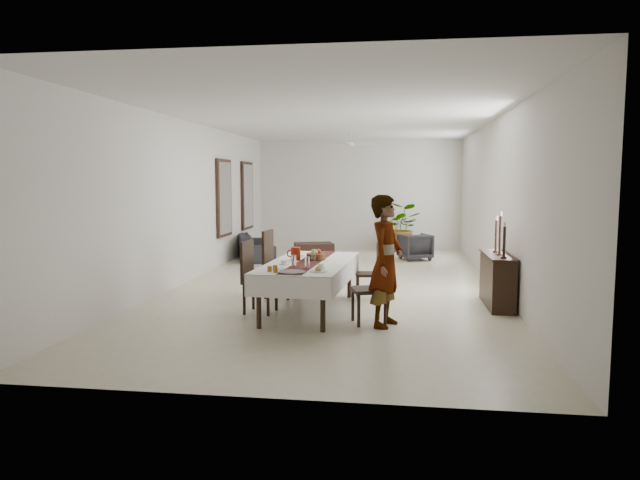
{
  "coord_description": "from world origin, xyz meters",
  "views": [
    {
      "loc": [
        1.19,
        -11.01,
        2.02
      ],
      "look_at": [
        -0.08,
        -1.83,
        1.05
      ],
      "focal_mm": 32.0,
      "sensor_mm": 36.0,
      "label": 1
    }
  ],
  "objects_px": {
    "red_pitcher": "(296,254)",
    "woman": "(386,261)",
    "dining_table_top": "(309,264)",
    "sideboard_body": "(497,281)",
    "sofa": "(256,246)"
  },
  "relations": [
    {
      "from": "dining_table_top",
      "to": "sofa",
      "type": "relative_size",
      "value": 1.13
    },
    {
      "from": "red_pitcher",
      "to": "woman",
      "type": "height_order",
      "value": "woman"
    },
    {
      "from": "dining_table_top",
      "to": "sofa",
      "type": "bearing_deg",
      "value": 115.82
    },
    {
      "from": "dining_table_top",
      "to": "sideboard_body",
      "type": "xyz_separation_m",
      "value": [
        2.94,
        0.78,
        -0.33
      ]
    },
    {
      "from": "red_pitcher",
      "to": "sofa",
      "type": "bearing_deg",
      "value": 110.48
    },
    {
      "from": "woman",
      "to": "sofa",
      "type": "bearing_deg",
      "value": 47.33
    },
    {
      "from": "sideboard_body",
      "to": "sofa",
      "type": "height_order",
      "value": "sideboard_body"
    },
    {
      "from": "sofa",
      "to": "sideboard_body",
      "type": "bearing_deg",
      "value": -152.29
    },
    {
      "from": "sideboard_body",
      "to": "woman",
      "type": "bearing_deg",
      "value": -139.1
    },
    {
      "from": "dining_table_top",
      "to": "woman",
      "type": "distance_m",
      "value": 1.41
    },
    {
      "from": "red_pitcher",
      "to": "sideboard_body",
      "type": "bearing_deg",
      "value": 10.9
    },
    {
      "from": "woman",
      "to": "red_pitcher",
      "type": "bearing_deg",
      "value": 76.55
    },
    {
      "from": "red_pitcher",
      "to": "sideboard_body",
      "type": "xyz_separation_m",
      "value": [
        3.19,
        0.61,
        -0.47
      ]
    },
    {
      "from": "sideboard_body",
      "to": "sofa",
      "type": "distance_m",
      "value": 7.22
    },
    {
      "from": "dining_table_top",
      "to": "sideboard_body",
      "type": "bearing_deg",
      "value": 18.67
    }
  ]
}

